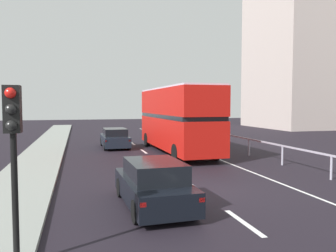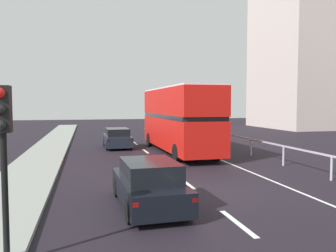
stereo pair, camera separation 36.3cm
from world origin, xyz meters
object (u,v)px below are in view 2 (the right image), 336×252
at_px(traffic_signal_pole, 3,129).
at_px(sedan_car_ahead, 117,138).
at_px(hatchback_car_near, 149,184).
at_px(double_decker_bus_red, 179,118).

bearing_deg(traffic_signal_pole, sedan_car_ahead, 78.02).
distance_m(hatchback_car_near, traffic_signal_pole, 4.99).
distance_m(double_decker_bus_red, traffic_signal_pole, 16.01).
bearing_deg(double_decker_bus_red, sedan_car_ahead, 135.02).
height_order(traffic_signal_pole, sedan_car_ahead, traffic_signal_pole).
bearing_deg(traffic_signal_pole, hatchback_car_near, 42.20).
height_order(hatchback_car_near, sedan_car_ahead, hatchback_car_near).
height_order(hatchback_car_near, traffic_signal_pole, traffic_signal_pole).
relative_size(hatchback_car_near, traffic_signal_pole, 1.24).
bearing_deg(sedan_car_ahead, traffic_signal_pole, -102.69).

